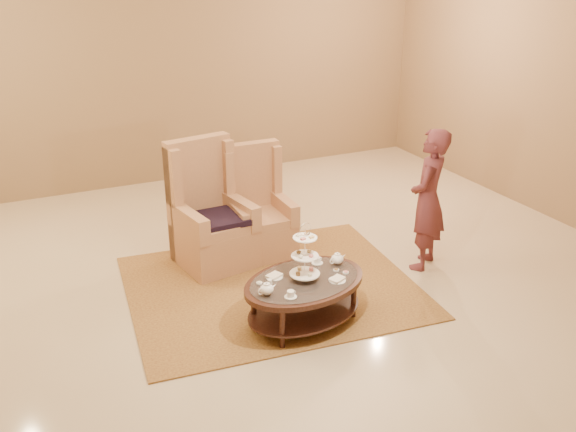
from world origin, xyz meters
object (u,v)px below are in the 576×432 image
armchair_right (257,217)px  armchair_left (210,223)px  tea_table (304,287)px  person (428,200)px

armchair_right → armchair_left: bearing=-175.7°
armchair_left → armchair_right: size_ratio=1.11×
tea_table → armchair_left: 1.60m
armchair_left → armchair_right: (0.57, 0.04, -0.05)m
tea_table → armchair_right: size_ratio=1.10×
armchair_left → armchair_right: armchair_left is taller
armchair_right → person: 1.88m
person → armchair_left: bearing=-65.8°
armchair_right → person: (1.48, -1.10, 0.35)m
armchair_left → person: (2.05, -1.07, 0.30)m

